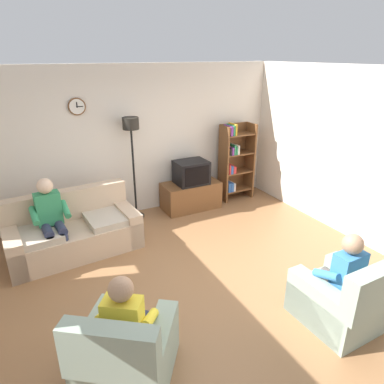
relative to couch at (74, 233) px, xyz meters
The scene contains 13 objects.
ground_plane 2.13m from the couch, 50.61° to the right, with size 12.00×12.00×0.00m, color #8C603D.
back_wall_assembly 1.98m from the couch, 37.56° to the left, with size 6.20×0.17×2.70m.
right_wall 4.62m from the couch, 21.23° to the right, with size 0.12×5.80×2.70m, color silver.
couch is the anchor object (origin of this frame).
tv_stand 2.39m from the couch, 15.01° to the left, with size 1.10×0.56×0.53m.
tv 2.43m from the couch, 14.44° to the left, with size 0.60×0.49×0.44m.
bookshelf 3.45m from the couch, 11.74° to the left, with size 0.68×0.36×1.59m.
floor_lamp 1.82m from the couch, 30.40° to the left, with size 0.28×0.28×1.85m.
armchair_near_window 2.56m from the couch, 89.11° to the right, with size 1.16×1.18×0.90m.
armchair_near_bookshelf 3.79m from the couch, 50.74° to the right, with size 0.82×0.90×0.90m.
person_on_couch 0.49m from the couch, 158.93° to the right, with size 0.54×0.56×1.24m.
person_in_left_armchair 2.51m from the couch, 87.89° to the right, with size 0.62×0.64×1.12m.
person_in_right_armchair 3.74m from the couch, 49.90° to the right, with size 0.52×0.54×1.12m.
Camera 1 is at (-1.85, -3.33, 2.85)m, focal length 32.40 mm.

